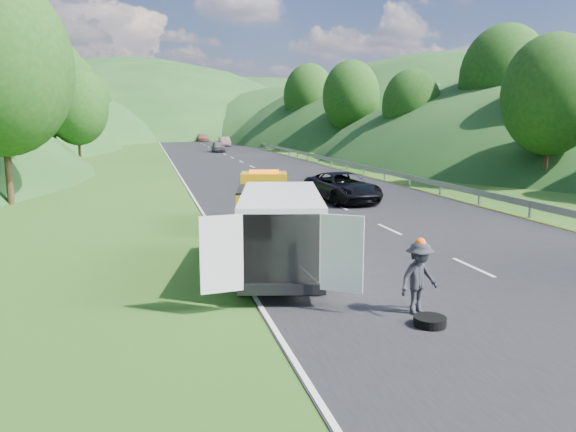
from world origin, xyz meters
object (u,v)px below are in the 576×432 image
object	(u,v)px
woman	(243,260)
passing_suv	(342,202)
child	(304,268)
tow_truck	(264,200)
worker	(418,315)
suitcase	(211,249)
spare_tire	(430,327)
white_van	(281,228)

from	to	relation	value
woman	passing_suv	world-z (taller)	passing_suv
woman	child	xyz separation A→B (m)	(1.60, -1.40, 0.00)
tow_truck	worker	xyz separation A→B (m)	(1.27, -11.18, -1.11)
suitcase	woman	bearing A→B (deg)	-36.22
child	spare_tire	xyz separation A→B (m)	(1.35, -5.23, 0.00)
white_van	child	bearing A→B (deg)	39.83
woman	suitcase	bearing A→B (deg)	30.36
white_van	woman	xyz separation A→B (m)	(-0.79, 1.81, -1.35)
spare_tire	passing_suv	world-z (taller)	passing_suv
passing_suv	white_van	bearing A→B (deg)	-123.83
white_van	tow_truck	bearing A→B (deg)	95.09
suitcase	passing_suv	distance (m)	13.28
white_van	worker	bearing A→B (deg)	-47.91
worker	suitcase	world-z (taller)	worker
worker	tow_truck	bearing A→B (deg)	76.76
spare_tire	woman	bearing A→B (deg)	114.00
tow_truck	worker	size ratio (longest dim) A/B	3.28
spare_tire	passing_suv	xyz separation A→B (m)	(4.34, 17.74, 0.00)
tow_truck	passing_suv	xyz separation A→B (m)	(5.50, 5.81, -1.11)
tow_truck	worker	bearing A→B (deg)	-70.80
woman	child	world-z (taller)	woman
suitcase	passing_suv	bearing A→B (deg)	51.81
spare_tire	passing_suv	distance (m)	18.26
white_van	passing_suv	distance (m)	14.53
tow_truck	spare_tire	distance (m)	12.04
child	passing_suv	world-z (taller)	passing_suv
woman	child	bearing A→B (deg)	-154.64
woman	child	distance (m)	2.13
white_van	spare_tire	size ratio (longest dim) A/B	10.16
worker	passing_suv	world-z (taller)	worker
suitcase	spare_tire	bearing A→B (deg)	-62.06
tow_truck	passing_suv	world-z (taller)	tow_truck
suitcase	child	bearing A→B (deg)	-39.48
white_van	spare_tire	xyz separation A→B (m)	(2.16, -4.82, -1.35)
worker	passing_suv	xyz separation A→B (m)	(4.24, 16.99, 0.00)
woman	spare_tire	xyz separation A→B (m)	(2.95, -6.63, 0.00)
worker	suitcase	distance (m)	7.67
white_van	worker	world-z (taller)	white_van
tow_truck	suitcase	world-z (taller)	tow_truck
worker	spare_tire	bearing A→B (deg)	-117.28
tow_truck	spare_tire	world-z (taller)	tow_truck
woman	worker	bearing A→B (deg)	-175.98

